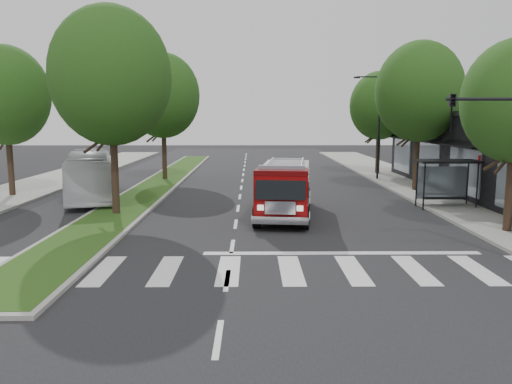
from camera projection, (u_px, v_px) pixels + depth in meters
ground at (232, 246)px, 18.96m from camera, size 140.00×140.00×0.00m
sidewalk_right at (454, 201)px, 28.94m from camera, size 5.00×80.00×0.15m
median at (160, 183)px, 36.70m from camera, size 3.00×50.00×0.15m
bus_shelter at (446, 170)px, 26.80m from camera, size 3.20×1.60×2.61m
tree_right_mid at (419, 92)px, 31.93m from camera, size 5.60×5.60×9.72m
tree_right_far at (380, 106)px, 41.92m from camera, size 5.00×5.00×8.73m
tree_median_near at (111, 76)px, 23.83m from camera, size 5.80×5.80×10.16m
tree_median_far at (163, 96)px, 37.73m from camera, size 5.60×5.60×9.72m
tree_left_mid at (5, 95)px, 29.80m from camera, size 5.20×5.20×9.16m
streetlight_right_far at (377, 122)px, 38.16m from camera, size 2.11×0.20×8.00m
fire_engine at (285, 189)px, 24.82m from camera, size 3.30×8.22×2.77m
city_bus at (90, 175)px, 30.09m from camera, size 5.24×10.51×2.86m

